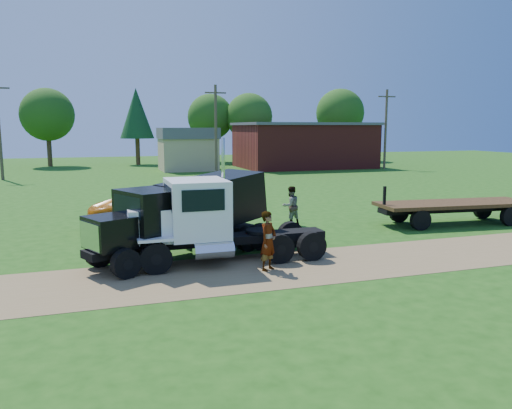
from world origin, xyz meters
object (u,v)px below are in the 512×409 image
object	(u,v)px
white_semi_tractor	(199,221)
spectator_a	(268,241)
flatbed_trailer	(454,207)
orange_pickup	(155,211)
black_dump_truck	(185,212)

from	to	relation	value
white_semi_tractor	spectator_a	size ratio (longest dim) A/B	3.63
white_semi_tractor	spectator_a	xyz separation A→B (m)	(1.95, -1.70, -0.49)
flatbed_trailer	spectator_a	bearing A→B (deg)	-151.91
orange_pickup	flatbed_trailer	xyz separation A→B (m)	(14.10, -3.46, 0.02)
flatbed_trailer	white_semi_tractor	bearing A→B (deg)	-161.65
white_semi_tractor	spectator_a	distance (m)	2.63
white_semi_tractor	flatbed_trailer	world-z (taller)	white_semi_tractor
white_semi_tractor	black_dump_truck	size ratio (longest dim) A/B	1.04
orange_pickup	spectator_a	size ratio (longest dim) A/B	2.98
orange_pickup	black_dump_truck	bearing A→B (deg)	-168.11
black_dump_truck	spectator_a	distance (m)	3.52
black_dump_truck	spectator_a	size ratio (longest dim) A/B	3.49
black_dump_truck	flatbed_trailer	xyz separation A→B (m)	(13.69, 2.15, -0.82)
flatbed_trailer	black_dump_truck	bearing A→B (deg)	-165.55
white_semi_tractor	orange_pickup	world-z (taller)	white_semi_tractor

